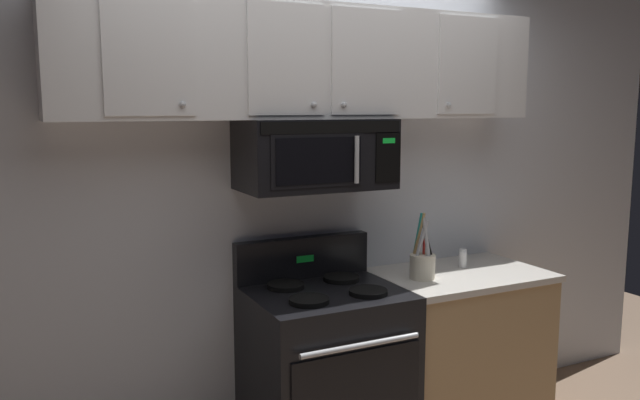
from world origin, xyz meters
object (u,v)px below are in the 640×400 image
utensil_crock_cream (422,263)px  salt_shaker (463,258)px  stove_range (326,373)px  over_range_microwave (316,154)px

utensil_crock_cream → salt_shaker: (0.35, 0.10, -0.03)m
stove_range → utensil_crock_cream: (0.57, -0.02, 0.52)m
over_range_microwave → utensil_crock_cream: (0.57, -0.14, -0.59)m
over_range_microwave → salt_shaker: over_range_microwave is taller
utensil_crock_cream → salt_shaker: bearing=15.6°
stove_range → salt_shaker: (0.91, 0.08, 0.48)m
over_range_microwave → salt_shaker: 1.11m
stove_range → over_range_microwave: 1.11m
stove_range → utensil_crock_cream: bearing=-2.1°
over_range_microwave → salt_shaker: bearing=-2.5°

